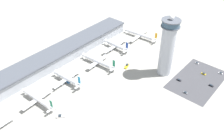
% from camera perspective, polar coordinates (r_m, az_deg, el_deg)
% --- Properties ---
extents(ground_plane, '(1000.00, 1000.00, 0.00)m').
position_cam_1_polar(ground_plane, '(233.16, -1.70, -5.36)').
color(ground_plane, '#9E9B93').
extents(terminal_building, '(202.77, 25.00, 13.68)m').
position_cam_1_polar(terminal_building, '(271.77, -12.75, 2.26)').
color(terminal_building, '#A3A8B2').
rests_on(terminal_building, ground).
extents(control_tower, '(17.62, 17.62, 63.00)m').
position_cam_1_polar(control_tower, '(242.65, 12.56, 4.61)').
color(control_tower, '#ADB2BC').
rests_on(control_tower, ground).
extents(parking_lot_surface, '(64.00, 40.00, 0.01)m').
position_cam_1_polar(parking_lot_surface, '(258.68, 18.94, -2.83)').
color(parking_lot_surface, '#424247').
rests_on(parking_lot_surface, ground).
extents(airplane_gate_bravo, '(32.23, 39.40, 13.18)m').
position_cam_1_polar(airplane_gate_bravo, '(227.25, -16.59, -7.05)').
color(airplane_gate_bravo, white).
rests_on(airplane_gate_bravo, ground).
extents(airplane_gate_charlie, '(34.43, 35.10, 14.37)m').
position_cam_1_polar(airplane_gate_charlie, '(243.02, -10.17, -2.61)').
color(airplane_gate_charlie, silver).
rests_on(airplane_gate_charlie, ground).
extents(airplane_gate_delta, '(31.32, 43.34, 13.91)m').
position_cam_1_polar(airplane_gate_delta, '(263.15, -3.15, 1.28)').
color(airplane_gate_delta, silver).
rests_on(airplane_gate_delta, ground).
extents(airplane_gate_echo, '(40.25, 33.84, 14.30)m').
position_cam_1_polar(airplane_gate_echo, '(289.75, 0.92, 4.98)').
color(airplane_gate_echo, silver).
rests_on(airplane_gate_echo, ground).
extents(airplane_gate_foxtrot, '(39.52, 45.23, 13.27)m').
position_cam_1_polar(airplane_gate_foxtrot, '(314.66, 6.52, 7.33)').
color(airplane_gate_foxtrot, white).
rests_on(airplane_gate_foxtrot, ground).
extents(service_truck_catering, '(8.56, 4.52, 2.94)m').
position_cam_1_polar(service_truck_catering, '(262.04, 3.41, 0.22)').
color(service_truck_catering, black).
rests_on(service_truck_catering, ground).
extents(service_truck_fuel, '(7.17, 6.85, 2.46)m').
position_cam_1_polar(service_truck_fuel, '(212.90, -11.60, -11.01)').
color(service_truck_fuel, black).
rests_on(service_truck_fuel, ground).
extents(service_truck_baggage, '(2.64, 6.83, 3.10)m').
position_cam_1_polar(service_truck_baggage, '(246.02, -10.22, -3.12)').
color(service_truck_baggage, black).
rests_on(service_truck_baggage, ground).
extents(car_maroon_suv, '(2.08, 4.72, 1.56)m').
position_cam_1_polar(car_maroon_suv, '(268.14, 20.21, -1.46)').
color(car_maroon_suv, black).
rests_on(car_maroon_suv, ground).
extents(car_yellow_taxi, '(1.85, 4.47, 1.49)m').
position_cam_1_polar(car_yellow_taxi, '(252.47, 15.03, -2.88)').
color(car_yellow_taxi, black).
rests_on(car_yellow_taxi, ground).
extents(car_black_suv, '(2.04, 4.17, 1.37)m').
position_cam_1_polar(car_black_suv, '(239.65, 16.44, -5.64)').
color(car_black_suv, black).
rests_on(car_black_suv, ground).
extents(car_white_wagon, '(1.90, 4.07, 1.56)m').
position_cam_1_polar(car_white_wagon, '(281.62, 18.83, 0.83)').
color(car_white_wagon, black).
rests_on(car_white_wagon, ground).
extents(car_blue_compact, '(1.78, 4.45, 1.39)m').
position_cam_1_polar(car_blue_compact, '(275.53, 23.58, -1.30)').
color(car_blue_compact, black).
rests_on(car_blue_compact, ground).
extents(car_grey_coupe, '(1.80, 4.43, 1.48)m').
position_cam_1_polar(car_grey_coupe, '(255.48, 21.72, -3.96)').
color(car_grey_coupe, black).
rests_on(car_grey_coupe, ground).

